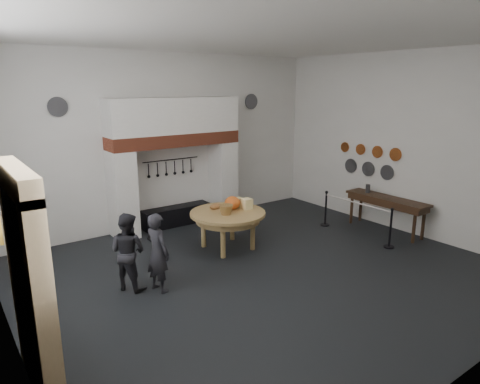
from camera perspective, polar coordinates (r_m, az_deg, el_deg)
floor at (r=8.82m, az=3.14°, el=-10.53°), size 9.00×8.00×0.02m
ceiling at (r=8.06m, az=3.60°, el=19.97°), size 9.00×8.00×0.02m
wall_back at (r=11.49m, az=-9.47°, el=6.79°), size 9.00×0.02×4.50m
wall_right at (r=11.51m, az=21.08°, el=6.06°), size 0.02×8.00×4.50m
chimney_pier_left at (r=10.81m, az=-15.37°, el=-0.33°), size 0.55×0.70×2.15m
chimney_pier_right at (r=12.12m, az=-2.26°, el=1.70°), size 0.55×0.70×2.15m
hearth_brick_band at (r=11.17m, az=-8.67°, el=6.93°), size 3.50×0.72×0.32m
chimney_hood at (r=11.11m, az=-8.78°, el=10.05°), size 3.50×0.70×0.90m
iron_range at (r=11.66m, az=-8.46°, el=-3.14°), size 1.90×0.45×0.50m
utensil_rail at (r=11.49m, az=-9.19°, el=4.28°), size 1.60×0.02×0.02m
door_recess at (r=5.76m, az=-26.95°, el=-12.35°), size 0.04×1.10×2.50m
door_jamb_near at (r=5.13m, az=-24.63°, el=-14.78°), size 0.22×0.30×2.60m
door_jamb_far at (r=6.39m, az=-27.27°, el=-9.31°), size 0.22×0.30×2.60m
door_lintel at (r=5.34m, az=-27.66°, el=1.48°), size 0.22×1.70×0.30m
work_table at (r=9.72m, az=-1.65°, el=-2.86°), size 2.15×2.15×0.07m
pumpkin at (r=9.85m, az=-1.03°, el=-1.46°), size 0.36×0.36×0.31m
cheese_block_big at (r=9.91m, az=0.89°, el=-1.57°), size 0.22×0.22×0.24m
cheese_block_small at (r=10.14m, az=-0.22°, el=-1.33°), size 0.18×0.18×0.20m
wicker_basket at (r=9.48m, az=-1.89°, el=-2.38°), size 0.40×0.40×0.22m
bread_loaf at (r=9.92m, az=-3.27°, el=-1.92°), size 0.31×0.18×0.13m
visitor_near at (r=7.91m, az=-10.93°, el=-7.92°), size 0.47×0.61×1.48m
visitor_far at (r=8.12m, az=-14.72°, el=-7.66°), size 0.83×0.89×1.45m
side_table at (r=11.48m, az=18.99°, el=-0.82°), size 0.55×2.20×0.06m
pewter_jug at (r=11.79m, az=16.68°, el=0.44°), size 0.12×0.12×0.22m
copper_pan_a at (r=11.62m, az=20.02°, el=4.72°), size 0.03×0.34×0.34m
copper_pan_b at (r=11.94m, az=17.84°, el=5.12°), size 0.03×0.32×0.32m
copper_pan_c at (r=12.26m, az=15.77°, el=5.49°), size 0.03×0.30×0.30m
copper_pan_d at (r=12.61m, az=13.82°, el=5.83°), size 0.03×0.28×0.28m
pewter_plate_left at (r=11.82m, az=19.02°, el=2.48°), size 0.03×0.40×0.40m
pewter_plate_mid at (r=12.16m, az=16.72°, el=2.96°), size 0.03×0.40×0.40m
pewter_plate_right at (r=12.53m, az=14.55°, el=3.42°), size 0.03×0.40×0.40m
pewter_plate_back_left at (r=10.45m, az=-23.14°, el=10.40°), size 0.44×0.03×0.44m
pewter_plate_back_right at (r=12.81m, az=1.51°, el=11.97°), size 0.44×0.03×0.44m
barrier_post_near at (r=10.46m, az=19.42°, el=-4.68°), size 0.05×0.05×0.90m
barrier_post_far at (r=11.64m, az=11.36°, el=-2.27°), size 0.05×0.05×0.90m
barrier_rope at (r=10.91m, az=15.31°, el=-1.42°), size 0.04×2.00×0.04m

